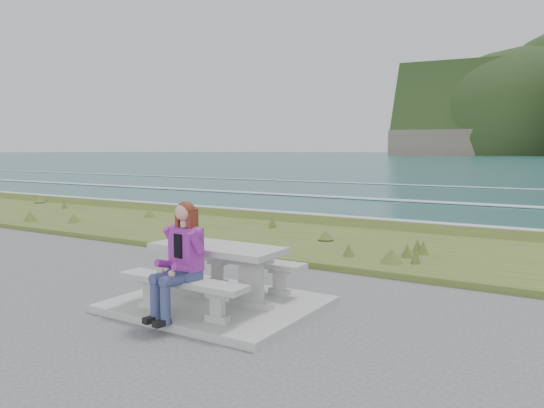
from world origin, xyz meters
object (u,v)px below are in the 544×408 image
object	(u,v)px
picnic_table	(217,258)
seated_woman	(177,276)
bench_seaward	(247,265)
bench_landward	(182,286)

from	to	relation	value
picnic_table	seated_woman	xyz separation A→B (m)	(0.03, -0.83, -0.07)
picnic_table	seated_woman	bearing A→B (deg)	-87.66
picnic_table	bench_seaward	distance (m)	0.74
picnic_table	bench_seaward	bearing A→B (deg)	90.00
picnic_table	seated_woman	distance (m)	0.83
bench_landward	bench_seaward	distance (m)	1.40
picnic_table	bench_seaward	size ratio (longest dim) A/B	1.00
bench_landward	seated_woman	bearing A→B (deg)	-75.49
seated_woman	bench_landward	bearing A→B (deg)	113.43
seated_woman	picnic_table	bearing A→B (deg)	101.25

